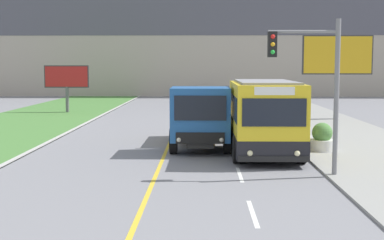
% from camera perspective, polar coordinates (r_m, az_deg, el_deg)
% --- Properties ---
extents(apartment_block_background, '(80.00, 8.04, 19.52)m').
position_cam_1_polar(apartment_block_background, '(64.43, -0.21, 11.43)').
color(apartment_block_background, '#A89E8E').
rests_on(apartment_block_background, ground_plane).
extents(city_bus, '(2.64, 5.58, 2.97)m').
position_cam_1_polar(city_bus, '(21.11, 7.77, 0.18)').
color(city_bus, yellow).
rests_on(city_bus, ground_plane).
extents(dump_truck, '(2.48, 6.50, 2.68)m').
position_cam_1_polar(dump_truck, '(22.58, 0.90, 0.16)').
color(dump_truck, black).
rests_on(dump_truck, ground_plane).
extents(car_distant, '(1.80, 4.30, 1.45)m').
position_cam_1_polar(car_distant, '(42.19, 0.89, 1.98)').
color(car_distant, silver).
rests_on(car_distant, ground_plane).
extents(traffic_light_mast, '(2.28, 0.32, 5.03)m').
position_cam_1_polar(traffic_light_mast, '(17.39, 12.93, 4.57)').
color(traffic_light_mast, slate).
rests_on(traffic_light_mast, ground_plane).
extents(billboard_large, '(4.53, 0.24, 5.49)m').
position_cam_1_polar(billboard_large, '(36.07, 15.25, 6.44)').
color(billboard_large, '#59595B').
rests_on(billboard_large, ground_plane).
extents(billboard_small, '(3.34, 0.24, 3.54)m').
position_cam_1_polar(billboard_small, '(41.26, -13.22, 4.33)').
color(billboard_small, '#59595B').
rests_on(billboard_small, ground_plane).
extents(planter_round_near, '(1.04, 1.04, 1.15)m').
position_cam_1_polar(planter_round_near, '(22.56, 13.70, -1.92)').
color(planter_round_near, silver).
rests_on(planter_round_near, sidewalk_right).
extents(planter_round_second, '(1.02, 1.02, 1.19)m').
position_cam_1_polar(planter_round_second, '(26.62, 11.44, -0.65)').
color(planter_round_second, silver).
rests_on(planter_round_second, sidewalk_right).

